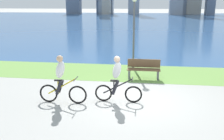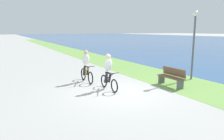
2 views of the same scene
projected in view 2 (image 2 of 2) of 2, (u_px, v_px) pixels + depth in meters
The scene contains 6 objects.
ground_plane at pixel (119, 92), 9.45m from camera, with size 300.00×300.00×0.00m, color #9E9E99.
grass_strip_bayside at pixel (181, 83), 11.16m from camera, with size 120.00×3.29×0.01m, color #6B9947.
cyclist_lead at pixel (108, 72), 9.71m from camera, with size 1.67×0.52×1.65m.
cyclist_trailing at pixel (86, 66), 11.19m from camera, with size 1.69×0.52×1.69m.
bench_near_path at pixel (171, 77), 10.41m from camera, with size 1.50×0.47×0.90m.
lamppost_tall at pixel (194, 35), 11.50m from camera, with size 0.28×0.28×3.72m.
Camera 2 is at (7.91, -4.53, 2.70)m, focal length 34.14 mm.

